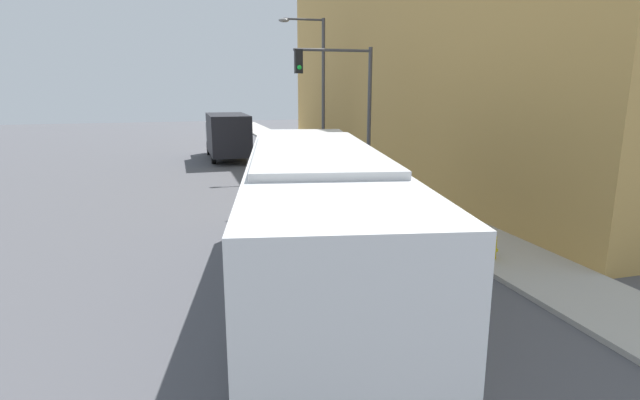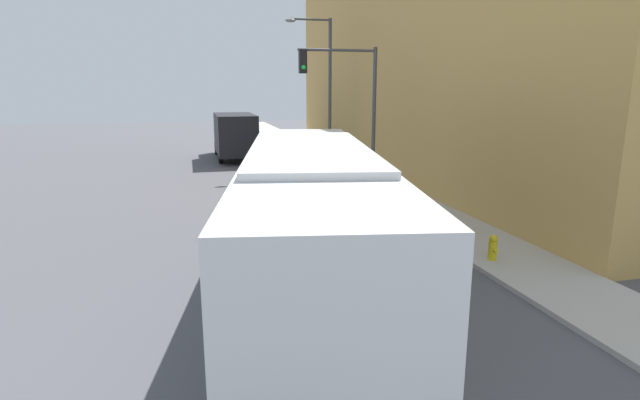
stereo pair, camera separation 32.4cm
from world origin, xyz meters
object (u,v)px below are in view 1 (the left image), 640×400
Objects in this scene: traffic_light_pole at (345,95)px; parking_meter at (376,173)px; delivery_truck at (227,134)px; street_lamp at (318,81)px; fire_hydrant at (493,246)px; city_bus at (314,212)px.

traffic_light_pole reaches higher than parking_meter.
street_lamp reaches higher than delivery_truck.
parking_meter is (-0.00, 7.83, 0.59)m from fire_hydrant.
city_bus is at bearing -112.33° from traffic_light_pole.
parking_meter is 0.17× the size of street_lamp.
delivery_truck is 13.85m from parking_meter.
city_bus is at bearing -172.06° from fire_hydrant.
street_lamp reaches higher than fire_hydrant.
city_bus is 5.17m from fire_hydrant.
traffic_light_pole is 4.29× the size of parking_meter.
traffic_light_pole is (4.02, 9.78, 2.24)m from city_bus.
delivery_truck reaches higher than parking_meter.
city_bus is 17.92× the size of fire_hydrant.
city_bus reaches higher than parking_meter.
traffic_light_pole is 3.44m from parking_meter.
delivery_truck is 7.27m from street_lamp.
traffic_light_pole is (3.70, -11.79, 2.56)m from delivery_truck.
parking_meter is (0.91, -1.27, -3.06)m from traffic_light_pole.
street_lamp is at bearing 84.74° from city_bus.
parking_meter is at bearing 70.79° from city_bus.
fire_hydrant is 0.48× the size of parking_meter.
city_bus is 21.57m from delivery_truck.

